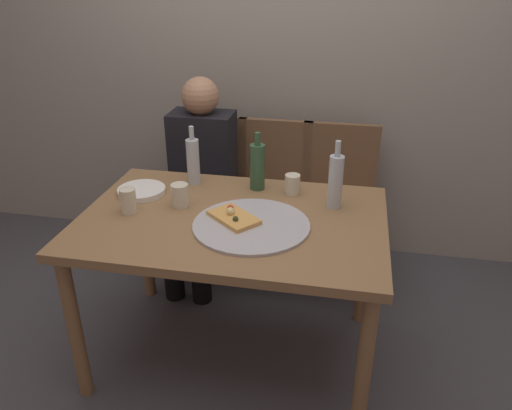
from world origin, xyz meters
TOP-DOWN VIEW (x-y plane):
  - ground_plane at (0.00, 0.00)m, footprint 8.00×8.00m
  - back_wall at (0.00, 1.18)m, footprint 6.00×0.10m
  - dining_table at (0.00, 0.00)m, footprint 1.30×0.88m
  - pizza_tray at (0.10, -0.06)m, footprint 0.49×0.49m
  - pizza_slice_last at (0.02, -0.04)m, footprint 0.25×0.24m
  - wine_bottle at (0.05, 0.32)m, footprint 0.07×0.07m
  - beer_bottle at (-0.27, 0.32)m, footprint 0.06×0.06m
  - water_bottle at (0.42, 0.19)m, footprint 0.06×0.06m
  - tumbler_near at (-0.45, -0.04)m, footprint 0.07×0.07m
  - tumbler_far at (0.22, 0.29)m, footprint 0.07×0.07m
  - wine_glass at (-0.25, 0.06)m, footprint 0.08×0.08m
  - plate_stack at (-0.47, 0.15)m, footprint 0.22×0.22m
  - chair_left at (-0.36, 0.84)m, footprint 0.44×0.44m
  - chair_middle at (0.03, 0.84)m, footprint 0.44×0.44m
  - chair_right at (0.42, 0.84)m, footprint 0.44×0.44m
  - guest_in_sweater at (-0.36, 0.69)m, footprint 0.36×0.56m

SIDE VIEW (x-z plane):
  - ground_plane at x=0.00m, z-range 0.00..0.00m
  - chair_left at x=-0.36m, z-range 0.06..0.96m
  - chair_middle at x=0.03m, z-range 0.06..0.96m
  - chair_right at x=0.42m, z-range 0.06..0.96m
  - guest_in_sweater at x=-0.36m, z-range 0.06..1.23m
  - dining_table at x=0.00m, z-range 0.29..1.03m
  - pizza_tray at x=0.10m, z-range 0.75..0.76m
  - plate_stack at x=-0.47m, z-range 0.75..0.78m
  - pizza_slice_last at x=0.02m, z-range 0.75..0.80m
  - tumbler_far at x=0.22m, z-range 0.75..0.84m
  - wine_glass at x=-0.25m, z-range 0.75..0.85m
  - tumbler_near at x=-0.45m, z-range 0.75..0.86m
  - wine_bottle at x=0.05m, z-range 0.72..1.00m
  - beer_bottle at x=-0.27m, z-range 0.72..1.01m
  - water_bottle at x=0.42m, z-range 0.72..1.03m
  - back_wall at x=0.00m, z-range 0.00..2.60m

